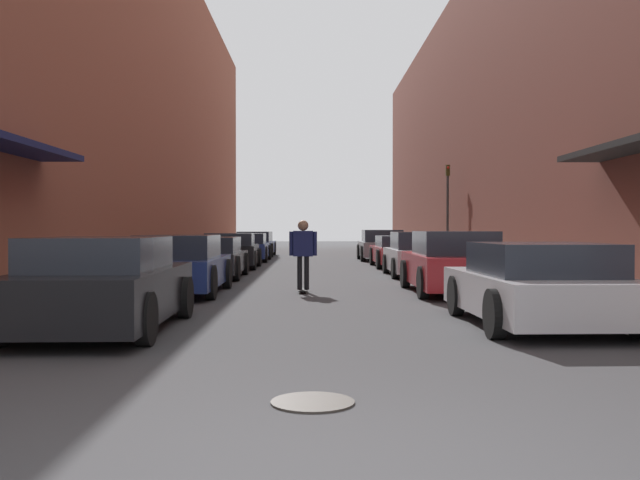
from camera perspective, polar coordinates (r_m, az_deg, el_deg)
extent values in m
plane|color=#38383A|center=(23.78, -0.17, -2.54)|extent=(108.92, 108.92, 0.00)
cube|color=gray|center=(29.12, -10.10, -1.79)|extent=(1.80, 49.51, 0.12)
cube|color=gray|center=(29.19, 9.57, -1.78)|extent=(1.80, 49.51, 0.12)
cube|color=brown|center=(30.16, -15.69, 11.03)|extent=(4.00, 49.51, 13.48)
cube|color=#141947|center=(13.73, -23.41, 6.94)|extent=(1.00, 4.80, 0.12)
cube|color=brown|center=(30.12, 15.11, 9.14)|extent=(4.00, 49.51, 11.51)
cube|color=black|center=(13.90, 23.66, 6.87)|extent=(1.00, 4.80, 0.12)
cube|color=black|center=(10.55, -16.83, -4.10)|extent=(1.91, 4.43, 0.68)
cube|color=#232833|center=(10.31, -17.19, -1.05)|extent=(1.65, 2.32, 0.45)
cylinder|color=black|center=(12.13, -19.09, -4.37)|extent=(0.18, 0.67, 0.67)
cylinder|color=black|center=(11.69, -10.75, -4.53)|extent=(0.18, 0.67, 0.67)
cylinder|color=black|center=(9.60, -24.25, -5.79)|extent=(0.18, 0.67, 0.67)
cylinder|color=black|center=(9.04, -13.78, -6.15)|extent=(0.18, 0.67, 0.67)
cube|color=navy|center=(16.03, -11.08, -2.47)|extent=(1.81, 4.44, 0.60)
cube|color=#232833|center=(15.79, -11.23, -0.52)|extent=(1.58, 2.32, 0.50)
cylinder|color=black|center=(17.55, -13.04, -2.65)|extent=(0.18, 0.70, 0.70)
cylinder|color=black|center=(17.26, -7.44, -2.70)|extent=(0.18, 0.70, 0.70)
cylinder|color=black|center=(14.89, -15.30, -3.30)|extent=(0.18, 0.70, 0.70)
cylinder|color=black|center=(14.55, -8.71, -3.38)|extent=(0.18, 0.70, 0.70)
cube|color=#232326|center=(20.96, -8.72, -1.73)|extent=(1.80, 4.20, 0.56)
cube|color=#232833|center=(20.73, -8.81, -0.38)|extent=(1.58, 2.19, 0.44)
cylinder|color=black|center=(22.38, -10.48, -1.89)|extent=(0.18, 0.69, 0.69)
cylinder|color=black|center=(22.15, -6.01, -1.91)|extent=(0.18, 0.69, 0.69)
cylinder|color=black|center=(19.83, -11.76, -2.26)|extent=(0.18, 0.69, 0.69)
cylinder|color=black|center=(19.57, -6.71, -2.28)|extent=(0.18, 0.69, 0.69)
cube|color=black|center=(25.86, -7.14, -1.12)|extent=(1.96, 3.95, 0.65)
cube|color=#232833|center=(25.65, -7.19, 0.07)|extent=(1.69, 2.07, 0.43)
cylinder|color=black|center=(27.18, -8.76, -1.39)|extent=(0.18, 0.68, 0.68)
cylinder|color=black|center=(26.98, -4.93, -1.40)|extent=(0.18, 0.68, 0.68)
cylinder|color=black|center=(24.79, -9.54, -1.62)|extent=(0.18, 0.68, 0.68)
cylinder|color=black|center=(24.57, -5.35, -1.63)|extent=(0.18, 0.68, 0.68)
cube|color=navy|center=(31.38, -5.82, -0.80)|extent=(1.82, 4.60, 0.60)
cube|color=#232833|center=(31.14, -5.86, 0.14)|extent=(1.58, 2.40, 0.43)
cylinder|color=black|center=(32.88, -7.09, -0.98)|extent=(0.18, 0.68, 0.68)
cylinder|color=black|center=(32.73, -4.10, -0.99)|extent=(0.18, 0.68, 0.68)
cylinder|color=black|center=(30.06, -7.69, -1.17)|extent=(0.18, 0.68, 0.68)
cylinder|color=black|center=(29.90, -4.42, -1.17)|extent=(0.18, 0.68, 0.68)
cube|color=navy|center=(36.72, -5.19, -0.56)|extent=(1.94, 4.35, 0.58)
cube|color=#232833|center=(36.49, -5.22, 0.28)|extent=(1.66, 2.28, 0.50)
cylinder|color=black|center=(38.13, -6.37, -0.69)|extent=(0.18, 0.71, 0.71)
cylinder|color=black|center=(37.99, -3.70, -0.70)|extent=(0.18, 0.71, 0.71)
cylinder|color=black|center=(35.48, -6.80, -0.82)|extent=(0.18, 0.71, 0.71)
cylinder|color=black|center=(35.33, -3.92, -0.82)|extent=(0.18, 0.71, 0.71)
cube|color=#B7B7BC|center=(11.05, 17.01, -4.14)|extent=(2.04, 4.09, 0.59)
cube|color=#232833|center=(10.82, 17.35, -1.46)|extent=(1.76, 2.14, 0.46)
cylinder|color=black|center=(12.03, 10.83, -4.40)|extent=(0.18, 0.66, 0.66)
cylinder|color=black|center=(12.55, 19.42, -4.21)|extent=(0.18, 0.66, 0.66)
cylinder|color=black|center=(9.60, 13.83, -5.76)|extent=(0.18, 0.66, 0.66)
cube|color=maroon|center=(16.18, 10.51, -2.33)|extent=(1.82, 4.44, 0.68)
cube|color=#232833|center=(15.94, 10.67, -0.23)|extent=(1.58, 2.32, 0.52)
cylinder|color=black|center=(17.40, 6.83, -2.71)|extent=(0.18, 0.68, 0.68)
cylinder|color=black|center=(17.71, 12.40, -2.66)|extent=(0.18, 0.68, 0.68)
cylinder|color=black|center=(14.70, 8.23, -3.39)|extent=(0.18, 0.68, 0.68)
cylinder|color=black|center=(15.06, 14.76, -3.31)|extent=(0.18, 0.68, 0.68)
cube|color=#B7B7BC|center=(21.74, 8.04, -1.57)|extent=(1.88, 3.99, 0.65)
cube|color=#232833|center=(21.52, 8.12, -0.04)|extent=(1.65, 2.08, 0.52)
cylinder|color=black|center=(22.85, 5.30, -1.92)|extent=(0.18, 0.61, 0.61)
cylinder|color=black|center=(23.11, 9.81, -1.89)|extent=(0.18, 0.61, 0.61)
cylinder|color=black|center=(20.40, 6.02, -2.26)|extent=(0.18, 0.61, 0.61)
cylinder|color=black|center=(20.70, 11.06, -2.23)|extent=(0.18, 0.61, 0.61)
cube|color=maroon|center=(26.61, 6.27, -1.15)|extent=(1.77, 4.55, 0.57)
cube|color=#232833|center=(26.37, 6.33, -0.11)|extent=(1.54, 2.37, 0.41)
cylinder|color=black|center=(27.92, 4.20, -1.30)|extent=(0.18, 0.70, 0.70)
cylinder|color=black|center=(28.12, 7.63, -1.29)|extent=(0.18, 0.70, 0.70)
cylinder|color=black|center=(25.13, 4.75, -1.55)|extent=(0.18, 0.70, 0.70)
cylinder|color=black|center=(25.34, 8.55, -1.54)|extent=(0.18, 0.70, 0.70)
cube|color=gray|center=(32.13, 4.94, -0.71)|extent=(1.92, 3.92, 0.65)
cube|color=#232833|center=(31.92, 4.98, 0.33)|extent=(1.68, 2.04, 0.53)
cylinder|color=black|center=(33.26, 3.14, -0.94)|extent=(0.18, 0.69, 0.69)
cylinder|color=black|center=(33.44, 6.33, -0.94)|extent=(0.18, 0.69, 0.69)
cylinder|color=black|center=(30.85, 3.44, -1.09)|extent=(0.18, 0.69, 0.69)
cylinder|color=black|center=(31.03, 6.87, -1.09)|extent=(0.18, 0.69, 0.69)
cube|color=black|center=(16.00, -1.36, -4.01)|extent=(0.20, 0.78, 0.02)
cylinder|color=beige|center=(16.25, -1.62, -4.06)|extent=(0.03, 0.06, 0.06)
cylinder|color=beige|center=(16.25, -1.08, -4.06)|extent=(0.03, 0.06, 0.06)
cylinder|color=beige|center=(15.75, -1.65, -4.22)|extent=(0.03, 0.06, 0.06)
cylinder|color=beige|center=(15.75, -1.09, -4.22)|extent=(0.03, 0.06, 0.06)
cylinder|color=black|center=(15.97, -1.64, -2.65)|extent=(0.11, 0.11, 0.74)
cylinder|color=black|center=(15.97, -1.08, -2.65)|extent=(0.11, 0.11, 0.74)
cube|color=#191E4C|center=(15.94, -1.36, -0.29)|extent=(0.44, 0.20, 0.57)
sphere|color=#8C664C|center=(15.94, -1.36, 1.16)|extent=(0.24, 0.24, 0.24)
cylinder|color=#191E4C|center=(15.95, -2.32, -0.29)|extent=(0.09, 0.09, 0.54)
cylinder|color=#191E4C|center=(15.94, -0.40, -0.29)|extent=(0.09, 0.09, 0.54)
cylinder|color=#332D28|center=(6.04, -0.59, -12.84)|extent=(0.70, 0.70, 0.02)
cylinder|color=#2D2D2D|center=(29.89, 10.17, 2.17)|extent=(0.10, 0.10, 3.94)
cube|color=#332D0F|center=(29.98, 10.18, 5.50)|extent=(0.16, 0.16, 0.45)
sphere|color=red|center=(29.90, 10.21, 5.73)|extent=(0.11, 0.11, 0.11)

